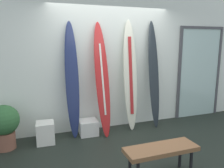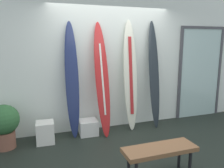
{
  "view_description": "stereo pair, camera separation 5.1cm",
  "coord_description": "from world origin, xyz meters",
  "px_view_note": "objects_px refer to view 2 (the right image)",
  "views": [
    {
      "loc": [
        -1.55,
        -3.16,
        1.81
      ],
      "look_at": [
        -0.07,
        0.95,
        0.98
      ],
      "focal_mm": 36.0,
      "sensor_mm": 36.0,
      "label": 1
    },
    {
      "loc": [
        -1.51,
        -3.18,
        1.81
      ],
      "look_at": [
        -0.07,
        0.95,
        0.98
      ],
      "focal_mm": 36.0,
      "sensor_mm": 36.0,
      "label": 2
    }
  ],
  "objects_px": {
    "surfboard_navy": "(72,80)",
    "bench": "(160,151)",
    "display_block_left": "(88,127)",
    "display_block_center": "(45,132)",
    "surfboard_ivory": "(130,76)",
    "glass_door": "(200,71)",
    "surfboard_crimson": "(102,79)",
    "surfboard_charcoal": "(154,75)",
    "potted_plant": "(4,124)"
  },
  "relations": [
    {
      "from": "glass_door",
      "to": "potted_plant",
      "type": "bearing_deg",
      "value": -175.37
    },
    {
      "from": "surfboard_navy",
      "to": "surfboard_crimson",
      "type": "relative_size",
      "value": 1.0
    },
    {
      "from": "surfboard_crimson",
      "to": "surfboard_charcoal",
      "type": "distance_m",
      "value": 1.16
    },
    {
      "from": "surfboard_ivory",
      "to": "surfboard_crimson",
      "type": "bearing_deg",
      "value": -172.8
    },
    {
      "from": "surfboard_ivory",
      "to": "display_block_center",
      "type": "bearing_deg",
      "value": -174.77
    },
    {
      "from": "surfboard_navy",
      "to": "surfboard_ivory",
      "type": "bearing_deg",
      "value": 0.02
    },
    {
      "from": "surfboard_charcoal",
      "to": "potted_plant",
      "type": "bearing_deg",
      "value": -177.42
    },
    {
      "from": "surfboard_ivory",
      "to": "bench",
      "type": "xyz_separation_m",
      "value": [
        -0.34,
        -1.76,
        -0.73
      ]
    },
    {
      "from": "surfboard_navy",
      "to": "display_block_left",
      "type": "relative_size",
      "value": 5.97
    },
    {
      "from": "display_block_left",
      "to": "display_block_center",
      "type": "bearing_deg",
      "value": -171.81
    },
    {
      "from": "surfboard_ivory",
      "to": "bench",
      "type": "relative_size",
      "value": 2.24
    },
    {
      "from": "glass_door",
      "to": "potted_plant",
      "type": "relative_size",
      "value": 2.81
    },
    {
      "from": "surfboard_ivory",
      "to": "display_block_left",
      "type": "bearing_deg",
      "value": -177.48
    },
    {
      "from": "surfboard_ivory",
      "to": "glass_door",
      "type": "relative_size",
      "value": 1.04
    },
    {
      "from": "surfboard_ivory",
      "to": "display_block_left",
      "type": "distance_m",
      "value": 1.33
    },
    {
      "from": "surfboard_charcoal",
      "to": "bench",
      "type": "height_order",
      "value": "surfboard_charcoal"
    },
    {
      "from": "display_block_left",
      "to": "display_block_center",
      "type": "height_order",
      "value": "display_block_center"
    },
    {
      "from": "surfboard_crimson",
      "to": "display_block_left",
      "type": "xyz_separation_m",
      "value": [
        -0.28,
        0.04,
        -0.95
      ]
    },
    {
      "from": "display_block_left",
      "to": "surfboard_charcoal",
      "type": "bearing_deg",
      "value": 0.58
    },
    {
      "from": "surfboard_charcoal",
      "to": "potted_plant",
      "type": "distance_m",
      "value": 3.0
    },
    {
      "from": "surfboard_navy",
      "to": "glass_door",
      "type": "distance_m",
      "value": 3.11
    },
    {
      "from": "glass_door",
      "to": "bench",
      "type": "relative_size",
      "value": 2.15
    },
    {
      "from": "glass_door",
      "to": "surfboard_navy",
      "type": "bearing_deg",
      "value": -176.47
    },
    {
      "from": "potted_plant",
      "to": "glass_door",
      "type": "bearing_deg",
      "value": 4.63
    },
    {
      "from": "potted_plant",
      "to": "bench",
      "type": "distance_m",
      "value": 2.61
    },
    {
      "from": "display_block_center",
      "to": "surfboard_ivory",
      "type": "bearing_deg",
      "value": 5.23
    },
    {
      "from": "surfboard_crimson",
      "to": "surfboard_charcoal",
      "type": "xyz_separation_m",
      "value": [
        1.16,
        0.05,
        0.03
      ]
    },
    {
      "from": "surfboard_ivory",
      "to": "glass_door",
      "type": "bearing_deg",
      "value": 5.72
    },
    {
      "from": "surfboard_navy",
      "to": "surfboard_charcoal",
      "type": "relative_size",
      "value": 0.98
    },
    {
      "from": "surfboard_navy",
      "to": "glass_door",
      "type": "bearing_deg",
      "value": 3.53
    },
    {
      "from": "bench",
      "to": "surfboard_ivory",
      "type": "bearing_deg",
      "value": 79.21
    },
    {
      "from": "surfboard_crimson",
      "to": "surfboard_charcoal",
      "type": "relative_size",
      "value": 0.98
    },
    {
      "from": "glass_door",
      "to": "display_block_center",
      "type": "bearing_deg",
      "value": -174.52
    },
    {
      "from": "surfboard_charcoal",
      "to": "display_block_center",
      "type": "xyz_separation_m",
      "value": [
        -2.27,
        -0.13,
        -0.93
      ]
    },
    {
      "from": "potted_plant",
      "to": "display_block_left",
      "type": "bearing_deg",
      "value": 4.52
    },
    {
      "from": "potted_plant",
      "to": "bench",
      "type": "relative_size",
      "value": 0.77
    },
    {
      "from": "glass_door",
      "to": "bench",
      "type": "distance_m",
      "value": 3.06
    },
    {
      "from": "bench",
      "to": "surfboard_navy",
      "type": "bearing_deg",
      "value": 115.96
    },
    {
      "from": "surfboard_charcoal",
      "to": "display_block_center",
      "type": "bearing_deg",
      "value": -176.64
    },
    {
      "from": "surfboard_navy",
      "to": "bench",
      "type": "bearing_deg",
      "value": -64.04
    },
    {
      "from": "surfboard_crimson",
      "to": "surfboard_charcoal",
      "type": "bearing_deg",
      "value": 2.66
    },
    {
      "from": "surfboard_crimson",
      "to": "potted_plant",
      "type": "xyz_separation_m",
      "value": [
        -1.76,
        -0.08,
        -0.65
      ]
    },
    {
      "from": "bench",
      "to": "display_block_center",
      "type": "bearing_deg",
      "value": 131.06
    },
    {
      "from": "surfboard_crimson",
      "to": "surfboard_ivory",
      "type": "xyz_separation_m",
      "value": [
        0.63,
        0.08,
        0.01
      ]
    },
    {
      "from": "surfboard_crimson",
      "to": "glass_door",
      "type": "bearing_deg",
      "value": 6.09
    },
    {
      "from": "display_block_left",
      "to": "potted_plant",
      "type": "relative_size",
      "value": 0.48
    },
    {
      "from": "glass_door",
      "to": "bench",
      "type": "height_order",
      "value": "glass_door"
    },
    {
      "from": "potted_plant",
      "to": "surfboard_crimson",
      "type": "bearing_deg",
      "value": 2.52
    },
    {
      "from": "surfboard_charcoal",
      "to": "surfboard_crimson",
      "type": "bearing_deg",
      "value": -177.34
    },
    {
      "from": "surfboard_crimson",
      "to": "glass_door",
      "type": "height_order",
      "value": "surfboard_crimson"
    }
  ]
}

